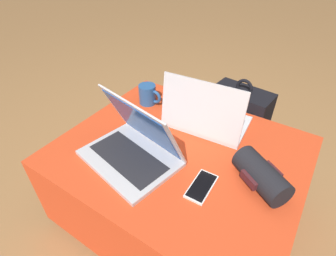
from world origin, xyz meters
TOP-DOWN VIEW (x-y plane):
  - ground_plane at (0.00, 0.00)m, footprint 14.00×14.00m
  - ottoman at (0.00, 0.00)m, footprint 0.94×0.79m
  - laptop_near at (-0.13, -0.13)m, footprint 0.39×0.32m
  - laptop_far at (0.01, 0.19)m, footprint 0.36×0.26m
  - cell_phone at (0.16, -0.13)m, footprint 0.07×0.14m
  - backpack at (0.07, 0.50)m, footprint 0.31×0.23m
  - wrist_brace at (0.32, -0.01)m, footprint 0.22×0.19m
  - coffee_mug at (-0.31, 0.21)m, footprint 0.12×0.08m

SIDE VIEW (x-z plane):
  - ground_plane at x=0.00m, z-range 0.00..0.00m
  - ottoman at x=0.00m, z-range 0.00..0.42m
  - backpack at x=0.07m, z-range -0.04..0.49m
  - cell_phone at x=0.16m, z-range 0.42..0.42m
  - wrist_brace at x=0.32m, z-range 0.42..0.51m
  - coffee_mug at x=-0.31m, z-range 0.42..0.51m
  - laptop_far at x=0.01m, z-range 0.34..0.59m
  - laptop_near at x=-0.13m, z-range 0.34..0.59m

